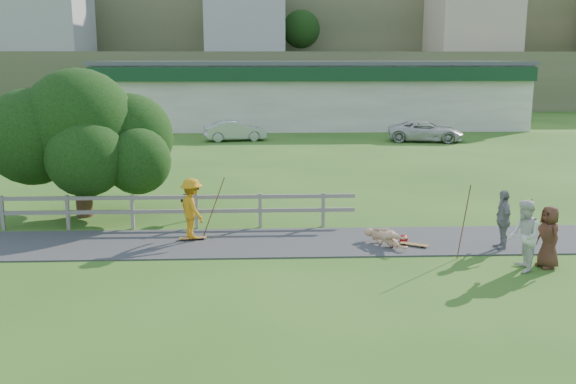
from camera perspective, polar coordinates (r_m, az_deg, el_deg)
The scene contains 20 objects.
ground at distance 17.23m, azimuth -2.46°, elevation -5.97°, with size 260.00×260.00×0.00m, color #2B5819.
path at distance 18.66m, azimuth -2.47°, elevation -4.51°, with size 34.00×3.00×0.04m, color #343436.
fence at distance 20.75m, azimuth -15.36°, elevation -1.26°, with size 15.05×0.10×1.10m.
strip_mall at distance 51.58m, azimuth 1.92°, elevation 8.75°, with size 32.50×10.75×5.10m.
hillside at distance 108.12m, azimuth -2.65°, elevation 16.56°, with size 220.00×67.00×47.50m.
skater_rider at distance 18.86m, azimuth -8.52°, elevation -1.74°, with size 1.14×0.66×1.77m, color orange.
skater_fallen at distance 18.44m, azimuth 8.67°, elevation -4.00°, with size 1.53×0.37×0.56m, color tan.
spectator_a at distance 17.08m, azimuth 20.25°, elevation -3.68°, with size 0.88×0.69×1.82m, color silver.
spectator_b at distance 18.85m, azimuth 18.56°, elevation -2.35°, with size 0.99×0.41×1.70m, color gray.
spectator_c at distance 17.61m, azimuth 22.16°, elevation -3.73°, with size 0.79×0.51×1.61m, color #512D20.
car_silver at distance 42.18m, azimuth -4.74°, elevation 5.45°, with size 1.40×4.02×1.32m, color #A5A8AC.
car_white at distance 42.61m, azimuth 12.12°, elevation 5.30°, with size 2.22×4.82×1.34m, color silver.
tree at distance 22.53m, azimuth -17.90°, elevation 3.04°, with size 6.03×6.03×4.11m, color black, non-canonical shape.
bbq at distance 21.34m, azimuth -8.85°, elevation -1.42°, with size 0.40×0.30×0.87m, color black, non-canonical shape.
longboard_rider at distance 19.07m, azimuth -8.45°, elevation -4.20°, with size 0.80×0.19×0.09m, color brown, non-canonical shape.
longboard_fallen at distance 18.58m, azimuth 11.13°, elevation -4.72°, with size 0.80×0.20×0.09m, color brown, non-canonical shape.
helmet at distance 18.93m, azimuth 10.24°, elevation -4.12°, with size 0.25×0.25×0.25m, color #A5121B.
pole_rider at distance 19.18m, azimuth -6.63°, elevation -1.21°, with size 0.03×0.03×1.94m, color #543321.
pole_spec_left at distance 17.59m, azimuth 15.36°, elevation -2.58°, with size 0.03×0.03×2.03m, color #543321.
pole_spec_right at distance 17.74m, azimuth 20.81°, elevation -3.30°, with size 0.03×0.03×1.74m, color #543321.
Camera 1 is at (0.01, -16.42, 5.23)m, focal length 40.00 mm.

